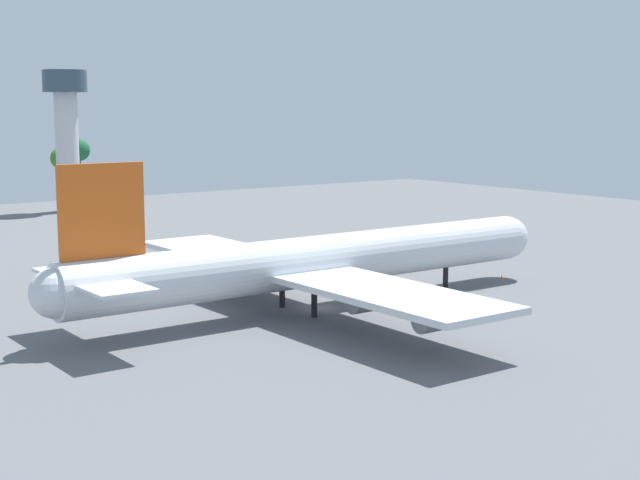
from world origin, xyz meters
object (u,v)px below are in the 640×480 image
object	(u,v)px
control_tower	(66,124)
fuel_truck	(340,248)
safety_cone_nose	(502,277)
cargo_airplane	(316,262)
baggage_tug	(336,260)

from	to	relation	value
control_tower	fuel_truck	bearing A→B (deg)	-82.08
safety_cone_nose	fuel_truck	bearing A→B (deg)	99.96
cargo_airplane	safety_cone_nose	xyz separation A→B (m)	(31.70, 0.02, -5.35)
cargo_airplane	baggage_tug	world-z (taller)	cargo_airplane
cargo_airplane	baggage_tug	xyz separation A→B (m)	(19.18, 21.25, -4.57)
baggage_tug	fuel_truck	xyz separation A→B (m)	(7.28, 8.58, 0.02)
baggage_tug	safety_cone_nose	bearing A→B (deg)	-59.47
cargo_airplane	safety_cone_nose	size ratio (longest dim) A/B	123.66
baggage_tug	control_tower	world-z (taller)	control_tower
safety_cone_nose	control_tower	size ratio (longest dim) A/B	0.02
cargo_airplane	control_tower	distance (m)	116.40
cargo_airplane	fuel_truck	world-z (taller)	cargo_airplane
cargo_airplane	baggage_tug	distance (m)	28.99
cargo_airplane	control_tower	xyz separation A→B (m)	(14.66, 114.63, 13.95)
cargo_airplane	safety_cone_nose	world-z (taller)	cargo_airplane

